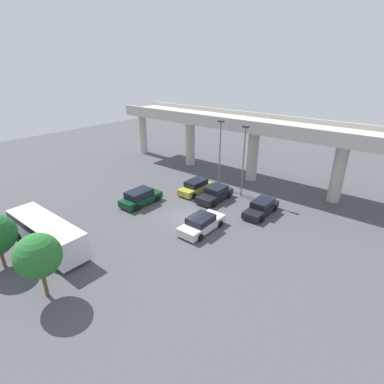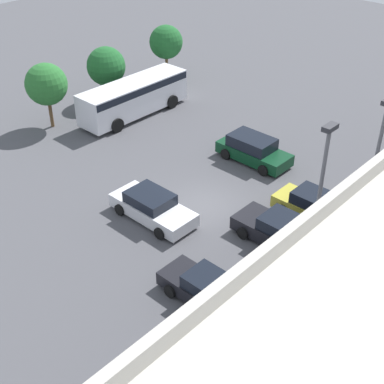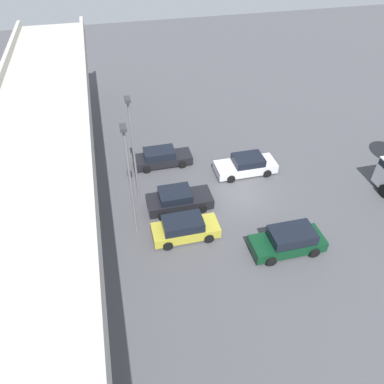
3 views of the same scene
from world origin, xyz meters
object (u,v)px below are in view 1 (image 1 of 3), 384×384
parked_car_1 (195,187)px  tree_front_far_right (38,256)px  parked_car_4 (261,207)px  lamp_post_mid_lot (244,157)px  parked_car_0 (140,197)px  lamp_post_near_aisle (220,150)px  parked_car_2 (215,194)px  parked_car_3 (202,223)px  shuttle_bus (46,232)px

parked_car_1 → tree_front_far_right: size_ratio=0.96×
parked_car_1 → parked_car_4: size_ratio=0.92×
parked_car_1 → tree_front_far_right: (3.00, -19.29, 2.38)m
lamp_post_mid_lot → parked_car_1: bearing=-152.4°
parked_car_0 → parked_car_4: parked_car_0 is taller
parked_car_4 → tree_front_far_right: bearing=-15.7°
parked_car_4 → tree_front_far_right: tree_front_far_right is taller
lamp_post_near_aisle → parked_car_2: bearing=-61.7°
parked_car_3 → shuttle_bus: bearing=141.9°
parked_car_0 → parked_car_3: size_ratio=0.96×
parked_car_1 → shuttle_bus: (-2.20, -16.48, 0.78)m
shuttle_bus → lamp_post_near_aisle: 20.08m
parked_car_3 → tree_front_far_right: bearing=168.0°
lamp_post_mid_lot → parked_car_0: bearing=-130.6°
lamp_post_near_aisle → parked_car_4: bearing=-22.6°
parked_car_1 → shuttle_bus: shuttle_bus is taller
parked_car_4 → tree_front_far_right: 20.20m
parked_car_0 → parked_car_3: (8.41, -0.24, -0.09)m
parked_car_2 → lamp_post_near_aisle: (-1.75, 3.25, 4.02)m
lamp_post_mid_lot → parked_car_4: bearing=-32.8°
parked_car_2 → tree_front_far_right: 19.23m
parked_car_1 → lamp_post_mid_lot: lamp_post_mid_lot is taller
parked_car_3 → parked_car_4: parked_car_3 is taller
parked_car_4 → parked_car_0: bearing=-61.1°
parked_car_2 → parked_car_0: bearing=-43.4°
parked_car_1 → parked_car_3: 8.56m
parked_car_0 → lamp_post_near_aisle: bearing=-22.7°
parked_car_3 → parked_car_4: bearing=-22.7°
parked_car_2 → lamp_post_mid_lot: 5.09m
parked_car_1 → lamp_post_mid_lot: bearing=117.6°
parked_car_3 → lamp_post_near_aisle: bearing=26.0°
parked_car_4 → tree_front_far_right: size_ratio=1.05×
parked_car_2 → lamp_post_mid_lot: (1.74, 2.65, 3.98)m
parked_car_3 → lamp_post_mid_lot: size_ratio=0.61×
parked_car_1 → lamp_post_near_aisle: lamp_post_near_aisle is taller
parked_car_3 → tree_front_far_right: tree_front_far_right is taller
lamp_post_near_aisle → lamp_post_mid_lot: size_ratio=1.01×
shuttle_bus → parked_car_3: bearing=-128.1°
parked_car_0 → parked_car_2: size_ratio=1.01×
parked_car_2 → shuttle_bus: 17.08m
parked_car_0 → lamp_post_mid_lot: (7.32, 8.55, 3.91)m
parked_car_3 → tree_front_far_right: 13.45m
parked_car_2 → shuttle_bus: bearing=-17.5°
parked_car_3 → parked_car_4: (2.67, 6.37, -0.01)m
parked_car_3 → shuttle_bus: 12.91m
parked_car_1 → lamp_post_near_aisle: (1.17, 3.04, 4.00)m
parked_car_1 → lamp_post_near_aisle: size_ratio=0.54×
parked_car_1 → tree_front_far_right: tree_front_far_right is taller
parked_car_3 → shuttle_bus: size_ratio=0.56×
parked_car_3 → shuttle_bus: shuttle_bus is taller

